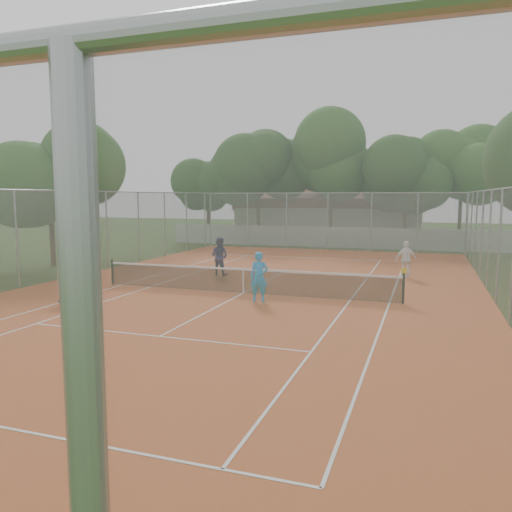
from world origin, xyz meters
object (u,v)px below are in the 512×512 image
(tennis_net, at_px, (243,281))
(ball_hopper, at_px, (68,286))
(player_far_left, at_px, (219,256))
(player_far_right, at_px, (406,259))
(player_near, at_px, (259,277))
(clubhouse, at_px, (331,213))

(tennis_net, relative_size, ball_hopper, 10.41)
(tennis_net, xyz_separation_m, player_far_left, (-2.64, 3.84, 0.41))
(tennis_net, bearing_deg, player_far_left, 124.49)
(tennis_net, xyz_separation_m, player_far_right, (5.78, 5.94, 0.36))
(player_far_right, xyz_separation_m, ball_hopper, (-11.03, -9.51, -0.28))
(player_near, distance_m, player_far_right, 8.62)
(tennis_net, bearing_deg, player_far_right, 45.80)
(player_near, distance_m, player_far_left, 6.31)
(clubhouse, bearing_deg, tennis_net, -86.05)
(clubhouse, xyz_separation_m, player_near, (3.06, -30.27, -1.29))
(player_far_left, distance_m, ball_hopper, 7.87)
(player_far_right, bearing_deg, ball_hopper, 19.39)
(tennis_net, bearing_deg, player_near, -50.08)
(clubhouse, bearing_deg, player_far_left, -91.46)
(ball_hopper, bearing_deg, player_far_left, 64.15)
(player_near, bearing_deg, player_far_left, 116.40)
(clubhouse, xyz_separation_m, player_far_left, (-0.64, -25.16, -1.28))
(ball_hopper, bearing_deg, clubhouse, 77.88)
(tennis_net, distance_m, clubhouse, 29.12)
(player_far_left, bearing_deg, ball_hopper, 76.91)
(tennis_net, relative_size, player_near, 6.70)
(tennis_net, distance_m, player_far_right, 8.30)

